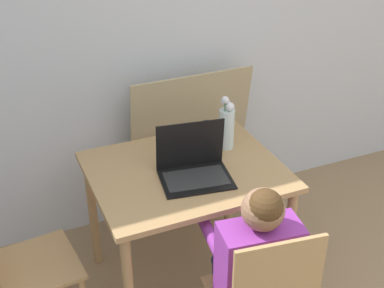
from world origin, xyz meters
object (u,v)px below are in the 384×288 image
person_seated (255,256)px  laptop (193,165)px  chair_spare (18,264)px  water_bottle (206,140)px  flower_vase (227,125)px

person_seated → laptop: person_seated is taller
chair_spare → laptop: size_ratio=2.35×
laptop → chair_spare: bearing=-172.8°
chair_spare → water_bottle: 1.11m
laptop → water_bottle: size_ratio=1.84×
laptop → flower_vase: 0.34m
chair_spare → water_bottle: (1.03, 0.12, 0.39)m
person_seated → water_bottle: (0.08, 0.68, 0.21)m
person_seated → laptop: size_ratio=2.66×
person_seated → water_bottle: bearing=-88.8°
chair_spare → person_seated: (0.95, -0.56, 0.18)m
chair_spare → water_bottle: water_bottle is taller
chair_spare → laptop: (0.90, -0.02, 0.35)m
chair_spare → flower_vase: (1.17, 0.16, 0.43)m
chair_spare → water_bottle: size_ratio=4.33×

